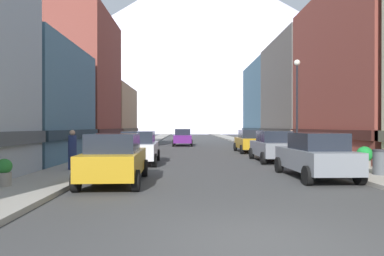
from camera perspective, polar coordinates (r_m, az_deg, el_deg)
ground_plane at (r=6.34m, az=11.12°, el=-18.39°), size 400.00×400.00×0.00m
sidewalk_left at (r=41.22m, az=-7.99°, el=-2.49°), size 2.50×100.00×0.15m
sidewalk_right at (r=41.60m, az=9.38°, el=-2.47°), size 2.50×100.00×0.15m
storefront_left_1 at (r=21.77m, az=-27.18°, el=3.33°), size 6.98×8.43×6.68m
storefront_left_2 at (r=30.47m, az=-19.46°, el=6.70°), size 6.96×8.94×11.30m
storefront_left_3 at (r=40.09m, az=-15.75°, el=1.83°), size 8.19×10.39×6.55m
storefront_right_1 at (r=25.34m, az=28.74°, el=7.54°), size 7.72×12.12×10.88m
storefront_right_2 at (r=36.28m, az=18.26°, el=5.18°), size 6.65×11.80×10.68m
storefront_right_3 at (r=47.80m, az=13.47°, el=3.89°), size 6.65×12.24×10.53m
car_left_0 at (r=12.56m, az=-12.71°, el=-4.92°), size 2.21×4.47×1.78m
car_left_1 at (r=18.87m, az=-8.76°, el=-3.20°), size 2.18×4.46×1.78m
car_right_0 at (r=14.30m, az=19.79°, el=-4.30°), size 2.17×4.45×1.78m
car_right_1 at (r=20.50m, az=13.29°, el=-2.93°), size 2.07×4.40×1.78m
car_right_2 at (r=27.38m, az=9.63°, el=-2.14°), size 2.07×4.40×1.78m
car_driving_0 at (r=36.64m, az=-1.56°, el=-1.54°), size 2.06×4.40×1.78m
trash_bin_right at (r=15.35m, az=28.83°, el=-4.96°), size 0.59×0.59×0.98m
potted_plant_0 at (r=12.41m, az=-28.75°, el=-6.38°), size 0.48×0.48×0.86m
potted_plant_1 at (r=17.78m, az=26.75°, el=-4.18°), size 0.72×0.72×0.96m
pedestrian_0 at (r=25.35m, az=16.22°, el=-2.35°), size 0.36×0.36×1.61m
pedestrian_1 at (r=15.98m, az=-19.25°, el=-3.64°), size 0.36×0.36×1.73m
streetlamp_right at (r=21.40m, az=17.05°, el=5.47°), size 0.36×0.36×5.86m
mountain_backdrop at (r=273.81m, az=2.28°, el=13.65°), size 351.67×351.67×131.24m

